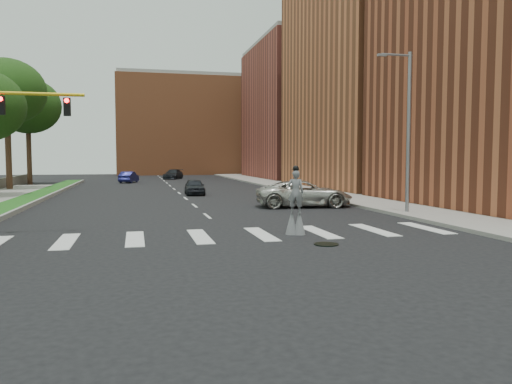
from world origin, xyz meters
name	(u,v)px	position (x,y,z in m)	size (l,w,h in m)	color
ground_plane	(236,239)	(0.00, 0.00, 0.00)	(160.00, 160.00, 0.00)	black
grass_median	(27,200)	(-11.50, 20.00, 0.12)	(2.00, 60.00, 0.25)	#1A5217
median_curb	(43,199)	(-10.45, 20.00, 0.14)	(0.20, 60.00, 0.28)	gray
sidewalk_right	(314,191)	(12.50, 25.00, 0.09)	(5.00, 90.00, 0.18)	gray
manhole	(326,244)	(3.00, -2.00, 0.02)	(0.90, 0.90, 0.04)	black
building_mid	(383,75)	(22.00, 30.00, 12.00)	(16.00, 22.00, 24.00)	#BA643A
building_far	(307,113)	(22.00, 54.00, 10.00)	(16.00, 22.00, 20.00)	#9F483A
building_backdrop	(187,127)	(6.00, 78.00, 9.00)	(26.00, 14.00, 18.00)	#BA643A
streetlight	(407,127)	(10.90, 6.00, 4.90)	(2.05, 0.20, 9.00)	slate
stilt_performer	(296,207)	(2.66, 0.62, 1.16)	(0.81, 0.68, 2.88)	#372216
suv_crossing	(304,194)	(6.83, 11.56, 0.86)	(2.85, 6.18, 1.72)	beige
car_near	(195,187)	(1.13, 23.74, 0.68)	(1.61, 4.01, 1.37)	black
car_mid	(129,177)	(-4.60, 45.96, 0.71)	(1.49, 4.28, 1.41)	navy
car_far	(173,174)	(1.64, 55.43, 0.71)	(2.00, 4.91, 1.42)	black
tree_4	(6,92)	(-15.59, 33.07, 9.44)	(7.32, 7.32, 12.59)	#372216
tree_5	(28,106)	(-15.87, 44.09, 9.15)	(7.55, 7.55, 12.39)	#372216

